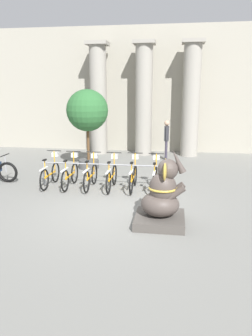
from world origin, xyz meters
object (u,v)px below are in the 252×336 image
object	(u,v)px
bicycle_3	(112,176)
person_pedestrian	(167,136)
potted_tree	(87,113)
bicycle_0	(50,173)
elephant_statue	(162,199)
bicycle_2	(91,175)
bicycle_4	(133,177)
bicycle_5	(155,177)
bicycle_1	(70,174)

from	to	relation	value
bicycle_3	person_pedestrian	distance (m)	4.98
bicycle_3	potted_tree	size ratio (longest dim) A/B	0.54
bicycle_0	elephant_statue	size ratio (longest dim) A/B	0.91
bicycle_2	bicycle_3	distance (m)	0.67
bicycle_4	bicycle_5	size ratio (longest dim) A/B	1.00
bicycle_2	bicycle_4	size ratio (longest dim) A/B	1.00
bicycle_2	bicycle_3	bearing A→B (deg)	-0.83
bicycle_3	potted_tree	world-z (taller)	potted_tree
bicycle_0	bicycle_5	size ratio (longest dim) A/B	1.00
elephant_statue	potted_tree	bearing A→B (deg)	121.12
bicycle_0	bicycle_3	xyz separation A→B (m)	(2.02, -0.04, 0.00)
bicycle_4	bicycle_2	bearing A→B (deg)	-178.59
elephant_statue	bicycle_4	bearing A→B (deg)	110.99
bicycle_5	elephant_statue	xyz separation A→B (m)	(0.32, -2.58, 0.19)
bicycle_1	bicycle_2	bearing A→B (deg)	-0.47
bicycle_5	person_pedestrian	bearing A→B (deg)	87.68
elephant_statue	bicycle_1	bearing A→B (deg)	139.65
elephant_statue	person_pedestrian	bearing A→B (deg)	91.03
bicycle_2	bicycle_4	xyz separation A→B (m)	(1.34, 0.03, 0.00)
bicycle_1	bicycle_3	size ratio (longest dim) A/B	1.00
bicycle_0	bicycle_3	bearing A→B (deg)	-1.13
bicycle_1	bicycle_2	world-z (taller)	same
bicycle_0	bicycle_2	xyz separation A→B (m)	(1.34, -0.03, 0.00)
person_pedestrian	potted_tree	world-z (taller)	potted_tree
bicycle_5	person_pedestrian	distance (m)	4.70
potted_tree	bicycle_1	bearing A→B (deg)	-87.90
potted_tree	bicycle_2	bearing A→B (deg)	-73.50
potted_tree	bicycle_5	bearing A→B (deg)	-42.59
bicycle_0	bicycle_4	xyz separation A→B (m)	(2.69, 0.00, 0.00)
bicycle_1	elephant_statue	size ratio (longest dim) A/B	0.91
elephant_statue	potted_tree	size ratio (longest dim) A/B	0.59
bicycle_5	elephant_statue	distance (m)	2.61
bicycle_2	bicycle_4	world-z (taller)	same
person_pedestrian	potted_tree	bearing A→B (deg)	-144.82
person_pedestrian	bicycle_3	bearing A→B (deg)	-108.08
bicycle_0	bicycle_4	bearing A→B (deg)	0.06
bicycle_4	bicycle_5	xyz separation A→B (m)	(0.67, -0.00, 0.00)
bicycle_0	bicycle_4	size ratio (longest dim) A/B	1.00
bicycle_1	bicycle_5	distance (m)	2.69
bicycle_4	potted_tree	xyz separation A→B (m)	(-2.11, 2.56, 1.74)
bicycle_0	potted_tree	distance (m)	3.15
bicycle_1	potted_tree	world-z (taller)	potted_tree
bicycle_1	bicycle_5	xyz separation A→B (m)	(2.69, 0.03, 0.00)
bicycle_0	person_pedestrian	world-z (taller)	person_pedestrian
bicycle_1	person_pedestrian	world-z (taller)	person_pedestrian
bicycle_1	person_pedestrian	xyz separation A→B (m)	(2.88, 4.68, 0.63)
person_pedestrian	bicycle_1	bearing A→B (deg)	-121.58
bicycle_4	person_pedestrian	xyz separation A→B (m)	(0.86, 4.65, 0.63)
bicycle_4	potted_tree	size ratio (longest dim) A/B	0.54
bicycle_1	elephant_statue	xyz separation A→B (m)	(3.01, -2.55, 0.19)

